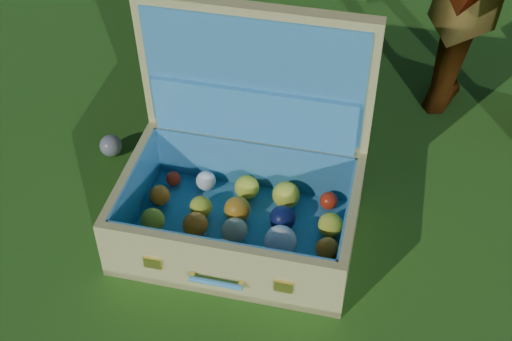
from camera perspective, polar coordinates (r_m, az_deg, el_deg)
The scene contains 3 objects.
ground at distance 1.82m, azimuth -3.28°, elevation -5.43°, with size 60.00×60.00×0.00m, color #215114.
stray_ball at distance 2.07m, azimuth -11.54°, elevation 1.96°, with size 0.06×0.06×0.06m, color teal.
suitcase at distance 1.75m, azimuth -0.91°, elevation -0.48°, with size 0.69×0.61×0.56m.
Camera 1 is at (0.79, -0.92, 1.36)m, focal length 50.00 mm.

